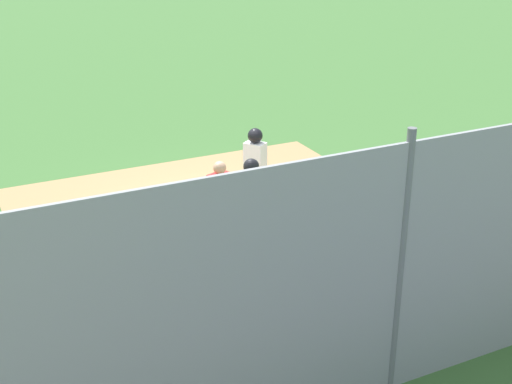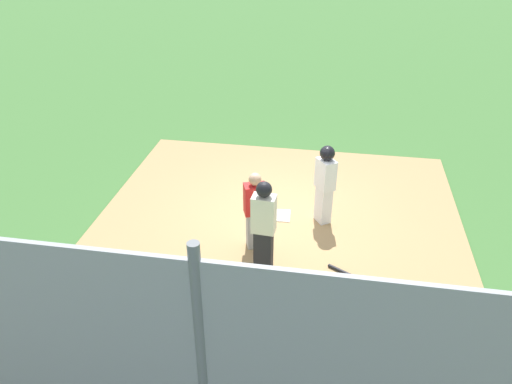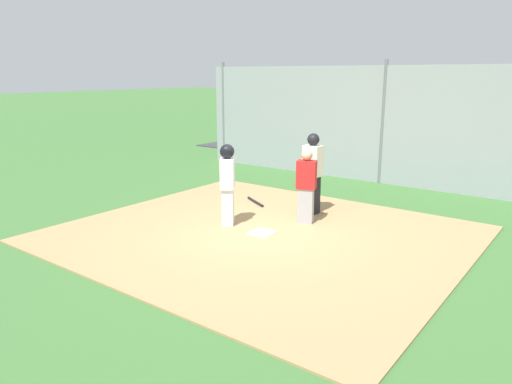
# 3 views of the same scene
# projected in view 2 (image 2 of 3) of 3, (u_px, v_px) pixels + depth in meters

# --- Properties ---
(ground_plane) EXTENTS (140.00, 140.00, 0.00)m
(ground_plane) POSITION_uv_depth(u_px,v_px,m) (279.00, 217.00, 10.09)
(ground_plane) COLOR #3D6B33
(dirt_infield) EXTENTS (7.20, 6.40, 0.03)m
(dirt_infield) POSITION_uv_depth(u_px,v_px,m) (279.00, 216.00, 10.08)
(dirt_infield) COLOR #A88456
(dirt_infield) RESTS_ON ground_plane
(home_plate) EXTENTS (0.47, 0.47, 0.02)m
(home_plate) POSITION_uv_depth(u_px,v_px,m) (279.00, 215.00, 10.07)
(home_plate) COLOR white
(home_plate) RESTS_ON dirt_infield
(catcher) EXTENTS (0.45, 0.38, 1.51)m
(catcher) POSITION_uv_depth(u_px,v_px,m) (255.00, 210.00, 8.82)
(catcher) COLOR #9E9EA3
(catcher) RESTS_ON dirt_infield
(umpire) EXTENTS (0.40, 0.29, 1.74)m
(umpire) POSITION_uv_depth(u_px,v_px,m) (264.00, 226.00, 8.13)
(umpire) COLOR black
(umpire) RESTS_ON dirt_infield
(runner) EXTENTS (0.43, 0.46, 1.63)m
(runner) POSITION_uv_depth(u_px,v_px,m) (325.00, 180.00, 9.46)
(runner) COLOR silver
(runner) RESTS_ON dirt_infield
(baseball_bat) EXTENTS (0.75, 0.46, 0.06)m
(baseball_bat) POSITION_uv_depth(u_px,v_px,m) (350.00, 275.00, 8.43)
(baseball_bat) COLOR black
(baseball_bat) RESTS_ON dirt_infield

